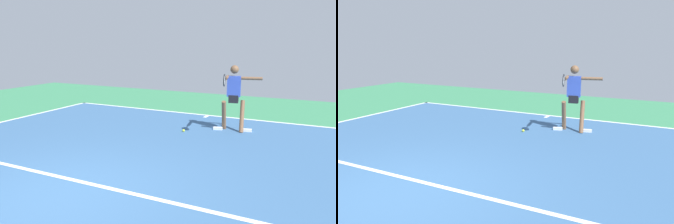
{
  "view_description": "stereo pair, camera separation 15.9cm",
  "coord_description": "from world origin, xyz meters",
  "views": [
    {
      "loc": [
        -3.73,
        3.6,
        2.3
      ],
      "look_at": [
        -0.62,
        -2.52,
        0.9
      ],
      "focal_mm": 37.09,
      "sensor_mm": 36.0,
      "label": 1
    },
    {
      "loc": [
        -3.87,
        3.52,
        2.3
      ],
      "look_at": [
        -0.62,
        -2.52,
        0.9
      ],
      "focal_mm": 37.09,
      "sensor_mm": 36.0,
      "label": 2
    }
  ],
  "objects": [
    {
      "name": "court_line_baseline_near",
      "position": [
        0.0,
        -6.55,
        0.0
      ],
      "size": [
        10.16,
        0.1,
        0.01
      ],
      "primitive_type": "cube",
      "color": "white",
      "rests_on": "ground_plane"
    },
    {
      "name": "ground_plane",
      "position": [
        0.0,
        0.0,
        0.0
      ],
      "size": [
        22.05,
        22.05,
        0.0
      ],
      "primitive_type": "plane",
      "color": "#388456"
    },
    {
      "name": "court_line_service",
      "position": [
        0.0,
        -0.59,
        0.0
      ],
      "size": [
        7.62,
        0.1,
        0.01
      ],
      "primitive_type": "cube",
      "color": "white",
      "rests_on": "ground_plane"
    },
    {
      "name": "tennis_ball_near_service_line",
      "position": [
        -0.14,
        -4.35,
        0.03
      ],
      "size": [
        0.07,
        0.07,
        0.07
      ],
      "primitive_type": "sphere",
      "color": "#CCE033",
      "rests_on": "ground_plane"
    },
    {
      "name": "court_surface",
      "position": [
        0.0,
        0.0,
        0.0
      ],
      "size": [
        10.16,
        13.21,
        0.0
      ],
      "primitive_type": "cube",
      "color": "#38608E",
      "rests_on": "ground_plane"
    },
    {
      "name": "court_line_centre_mark",
      "position": [
        0.0,
        -6.35,
        0.0
      ],
      "size": [
        0.1,
        0.3,
        0.01
      ],
      "primitive_type": "cube",
      "color": "white",
      "rests_on": "ground_plane"
    },
    {
      "name": "tennis_player",
      "position": [
        -1.25,
        -5.0,
        0.98
      ],
      "size": [
        1.19,
        1.3,
        1.73
      ],
      "rotation": [
        0.0,
        0.0,
        0.22
      ],
      "color": "brown",
      "rests_on": "ground_plane"
    }
  ]
}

